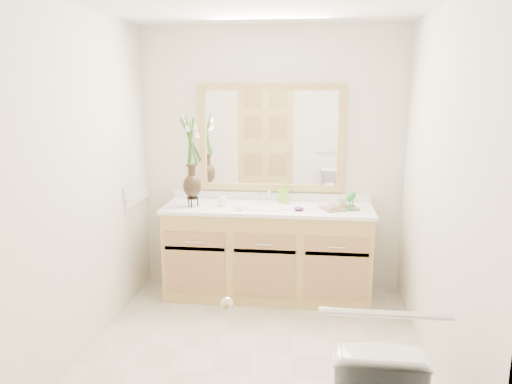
# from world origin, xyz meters

# --- Properties ---
(floor) EXTENTS (2.60, 2.60, 0.00)m
(floor) POSITION_xyz_m (0.00, 0.00, 0.00)
(floor) COLOR beige
(floor) RESTS_ON ground
(wall_back) EXTENTS (2.40, 0.02, 2.40)m
(wall_back) POSITION_xyz_m (0.00, 1.30, 1.20)
(wall_back) COLOR silver
(wall_back) RESTS_ON floor
(wall_front) EXTENTS (2.40, 0.02, 2.40)m
(wall_front) POSITION_xyz_m (0.00, -1.30, 1.20)
(wall_front) COLOR silver
(wall_front) RESTS_ON floor
(wall_left) EXTENTS (0.02, 2.60, 2.40)m
(wall_left) POSITION_xyz_m (-1.20, 0.00, 1.20)
(wall_left) COLOR silver
(wall_left) RESTS_ON floor
(wall_right) EXTENTS (0.02, 2.60, 2.40)m
(wall_right) POSITION_xyz_m (1.20, 0.00, 1.20)
(wall_right) COLOR silver
(wall_right) RESTS_ON floor
(vanity) EXTENTS (1.80, 0.55, 0.80)m
(vanity) POSITION_xyz_m (0.00, 1.01, 0.40)
(vanity) COLOR tan
(vanity) RESTS_ON floor
(counter) EXTENTS (1.84, 0.57, 0.03)m
(counter) POSITION_xyz_m (0.00, 1.01, 0.82)
(counter) COLOR white
(counter) RESTS_ON vanity
(sink) EXTENTS (0.38, 0.34, 0.23)m
(sink) POSITION_xyz_m (0.00, 1.00, 0.78)
(sink) COLOR white
(sink) RESTS_ON counter
(mirror) EXTENTS (1.32, 0.04, 0.97)m
(mirror) POSITION_xyz_m (0.00, 1.28, 1.41)
(mirror) COLOR white
(mirror) RESTS_ON wall_back
(switch_plate) EXTENTS (0.02, 0.12, 0.12)m
(switch_plate) POSITION_xyz_m (-1.19, 0.76, 0.98)
(switch_plate) COLOR white
(switch_plate) RESTS_ON wall_left
(door) EXTENTS (0.80, 0.03, 2.00)m
(door) POSITION_xyz_m (-0.30, -1.29, 1.00)
(door) COLOR tan
(door) RESTS_ON floor
(grab_bar) EXTENTS (0.55, 0.03, 0.03)m
(grab_bar) POSITION_xyz_m (0.70, -1.27, 0.95)
(grab_bar) COLOR silver
(grab_bar) RESTS_ON wall_front
(flower_vase) EXTENTS (0.19, 0.19, 0.77)m
(flower_vase) POSITION_xyz_m (-0.66, 0.96, 1.35)
(flower_vase) COLOR black
(flower_vase) RESTS_ON counter
(tumbler) EXTENTS (0.07, 0.07, 0.09)m
(tumbler) POSITION_xyz_m (-0.41, 0.99, 0.87)
(tumbler) COLOR silver
(tumbler) RESTS_ON counter
(soap_dish) EXTENTS (0.09, 0.09, 0.03)m
(soap_dish) POSITION_xyz_m (-0.24, 0.86, 0.84)
(soap_dish) COLOR silver
(soap_dish) RESTS_ON counter
(soap_bottle) EXTENTS (0.09, 0.09, 0.16)m
(soap_bottle) POSITION_xyz_m (0.13, 1.17, 0.91)
(soap_bottle) COLOR #88D532
(soap_bottle) RESTS_ON counter
(purple_dish) EXTENTS (0.09, 0.08, 0.03)m
(purple_dish) POSITION_xyz_m (0.28, 0.91, 0.85)
(purple_dish) COLOR #4F236A
(purple_dish) RESTS_ON counter
(tray) EXTENTS (0.35, 0.30, 0.01)m
(tray) POSITION_xyz_m (0.62, 1.00, 0.84)
(tray) COLOR brown
(tray) RESTS_ON counter
(mug_left) EXTENTS (0.10, 0.09, 0.09)m
(mug_left) POSITION_xyz_m (0.55, 0.95, 0.89)
(mug_left) COLOR silver
(mug_left) RESTS_ON tray
(mug_right) EXTENTS (0.11, 0.10, 0.09)m
(mug_right) POSITION_xyz_m (0.65, 1.03, 0.89)
(mug_right) COLOR silver
(mug_right) RESTS_ON tray
(goblet_front) EXTENTS (0.06, 0.06, 0.13)m
(goblet_front) POSITION_xyz_m (0.70, 0.95, 0.93)
(goblet_front) COLOR #2A7E34
(goblet_front) RESTS_ON tray
(goblet_back) EXTENTS (0.06, 0.06, 0.13)m
(goblet_back) POSITION_xyz_m (0.74, 1.07, 0.93)
(goblet_back) COLOR #2A7E34
(goblet_back) RESTS_ON tray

